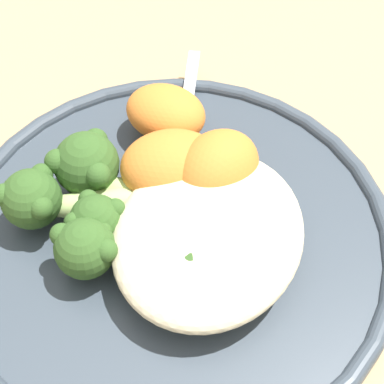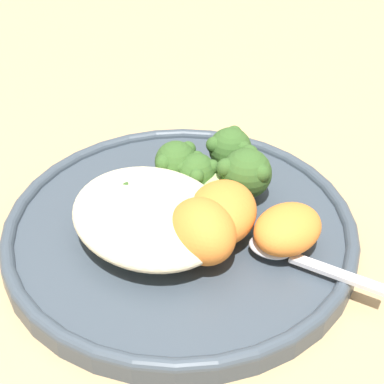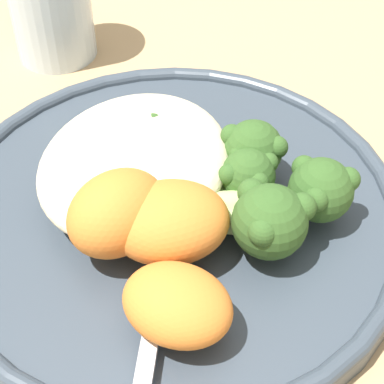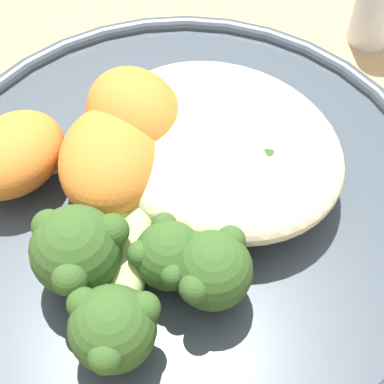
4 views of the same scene
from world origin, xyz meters
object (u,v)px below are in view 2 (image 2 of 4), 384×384
(broccoli_stalk_4, at_px, (161,198))
(broccoli_stalk_0, at_px, (236,182))
(broccoli_stalk_2, at_px, (197,180))
(plate, at_px, (180,230))
(quinoa_mound, at_px, (150,216))
(sweet_potato_chunk_1, at_px, (202,231))
(sweet_potato_chunk_0, at_px, (288,229))
(broccoli_stalk_3, at_px, (180,175))
(spoon, at_px, (287,254))
(broccoli_stalk_1, at_px, (224,163))
(sweet_potato_chunk_2, at_px, (222,212))
(broccoli_stalk_5, at_px, (149,208))

(broccoli_stalk_4, bearing_deg, broccoli_stalk_0, -122.47)
(broccoli_stalk_0, distance_m, broccoli_stalk_2, 0.03)
(broccoli_stalk_4, bearing_deg, plate, -177.17)
(broccoli_stalk_4, bearing_deg, quinoa_mound, 121.02)
(plate, bearing_deg, sweet_potato_chunk_1, 159.88)
(quinoa_mound, distance_m, sweet_potato_chunk_0, 0.11)
(broccoli_stalk_3, bearing_deg, sweet_potato_chunk_0, -143.97)
(plate, height_order, spoon, spoon)
(broccoli_stalk_2, bearing_deg, broccoli_stalk_1, -45.28)
(broccoli_stalk_4, relative_size, sweet_potato_chunk_2, 1.36)
(broccoli_stalk_1, bearing_deg, sweet_potato_chunk_2, -165.09)
(broccoli_stalk_0, height_order, sweet_potato_chunk_2, broccoli_stalk_0)
(plate, distance_m, quinoa_mound, 0.04)
(broccoli_stalk_0, height_order, broccoli_stalk_1, broccoli_stalk_0)
(broccoli_stalk_0, bearing_deg, broccoli_stalk_3, 111.83)
(quinoa_mound, xyz_separation_m, broccoli_stalk_4, (0.02, -0.03, -0.00))
(plate, xyz_separation_m, broccoli_stalk_1, (0.02, -0.07, 0.03))
(broccoli_stalk_1, distance_m, broccoli_stalk_3, 0.04)
(sweet_potato_chunk_0, distance_m, sweet_potato_chunk_1, 0.07)
(sweet_potato_chunk_0, bearing_deg, spoon, 131.65)
(broccoli_stalk_5, bearing_deg, sweet_potato_chunk_1, 157.95)
(broccoli_stalk_3, height_order, sweet_potato_chunk_0, broccoli_stalk_3)
(broccoli_stalk_5, height_order, sweet_potato_chunk_0, same)
(quinoa_mound, height_order, broccoli_stalk_2, quinoa_mound)
(broccoli_stalk_4, distance_m, sweet_potato_chunk_1, 0.06)
(quinoa_mound, xyz_separation_m, broccoli_stalk_1, (0.01, -0.10, -0.00))
(broccoli_stalk_0, distance_m, broccoli_stalk_3, 0.05)
(quinoa_mound, bearing_deg, broccoli_stalk_2, -80.85)
(sweet_potato_chunk_0, bearing_deg, broccoli_stalk_3, 4.91)
(broccoli_stalk_5, distance_m, spoon, 0.12)
(broccoli_stalk_2, relative_size, spoon, 0.69)
(broccoli_stalk_1, xyz_separation_m, sweet_potato_chunk_1, (-0.06, 0.08, 0.01))
(sweet_potato_chunk_0, bearing_deg, sweet_potato_chunk_1, 53.42)
(quinoa_mound, bearing_deg, broccoli_stalk_3, -66.64)
(plate, bearing_deg, quinoa_mound, 77.07)
(broccoli_stalk_4, relative_size, spoon, 0.84)
(broccoli_stalk_4, distance_m, spoon, 0.12)
(sweet_potato_chunk_1, height_order, sweet_potato_chunk_2, sweet_potato_chunk_1)
(broccoli_stalk_2, height_order, sweet_potato_chunk_2, sweet_potato_chunk_2)
(quinoa_mound, relative_size, spoon, 1.23)
(broccoli_stalk_4, height_order, broccoli_stalk_5, broccoli_stalk_5)
(broccoli_stalk_0, xyz_separation_m, broccoli_stalk_1, (0.03, -0.02, -0.00))
(quinoa_mound, xyz_separation_m, spoon, (-0.10, -0.06, -0.01))
(sweet_potato_chunk_0, height_order, sweet_potato_chunk_1, sweet_potato_chunk_1)
(sweet_potato_chunk_0, relative_size, sweet_potato_chunk_2, 0.86)
(broccoli_stalk_2, height_order, sweet_potato_chunk_0, same)
(broccoli_stalk_5, bearing_deg, sweet_potato_chunk_2, -172.65)
(sweet_potato_chunk_0, bearing_deg, plate, 25.85)
(sweet_potato_chunk_0, height_order, sweet_potato_chunk_2, sweet_potato_chunk_2)
(broccoli_stalk_4, height_order, sweet_potato_chunk_1, sweet_potato_chunk_1)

